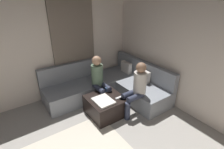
{
  "coord_description": "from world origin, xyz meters",
  "views": [
    {
      "loc": [
        1.23,
        -0.37,
        2.5
      ],
      "look_at": [
        -1.63,
        1.63,
        0.85
      ],
      "focal_mm": 27.81,
      "sensor_mm": 36.0,
      "label": 1
    }
  ],
  "objects_px": {
    "ottoman": "(106,106)",
    "person_on_couch_back": "(136,87)",
    "person_on_couch_side": "(99,79)",
    "game_remote": "(119,98)",
    "sectional_couch": "(110,86)",
    "coffee_mug": "(107,89)"
  },
  "relations": [
    {
      "from": "sectional_couch",
      "to": "game_remote",
      "type": "distance_m",
      "value": 0.85
    },
    {
      "from": "coffee_mug",
      "to": "person_on_couch_back",
      "type": "height_order",
      "value": "person_on_couch_back"
    },
    {
      "from": "person_on_couch_back",
      "to": "person_on_couch_side",
      "type": "bearing_deg",
      "value": 29.96
    },
    {
      "from": "sectional_couch",
      "to": "ottoman",
      "type": "relative_size",
      "value": 3.36
    },
    {
      "from": "game_remote",
      "to": "person_on_couch_back",
      "type": "height_order",
      "value": "person_on_couch_back"
    },
    {
      "from": "ottoman",
      "to": "person_on_couch_back",
      "type": "height_order",
      "value": "person_on_couch_back"
    },
    {
      "from": "coffee_mug",
      "to": "person_on_couch_back",
      "type": "relative_size",
      "value": 0.08
    },
    {
      "from": "sectional_couch",
      "to": "person_on_couch_side",
      "type": "relative_size",
      "value": 2.12
    },
    {
      "from": "sectional_couch",
      "to": "coffee_mug",
      "type": "bearing_deg",
      "value": -42.25
    },
    {
      "from": "ottoman",
      "to": "person_on_couch_side",
      "type": "bearing_deg",
      "value": 164.54
    },
    {
      "from": "game_remote",
      "to": "person_on_couch_side",
      "type": "height_order",
      "value": "person_on_couch_side"
    },
    {
      "from": "ottoman",
      "to": "person_on_couch_side",
      "type": "height_order",
      "value": "person_on_couch_side"
    },
    {
      "from": "ottoman",
      "to": "game_remote",
      "type": "relative_size",
      "value": 5.07
    },
    {
      "from": "ottoman",
      "to": "coffee_mug",
      "type": "xyz_separation_m",
      "value": [
        -0.22,
        0.18,
        0.26
      ]
    },
    {
      "from": "sectional_couch",
      "to": "person_on_couch_side",
      "type": "xyz_separation_m",
      "value": [
        0.15,
        -0.4,
        0.38
      ]
    },
    {
      "from": "game_remote",
      "to": "coffee_mug",
      "type": "bearing_deg",
      "value": -174.29
    },
    {
      "from": "game_remote",
      "to": "person_on_couch_back",
      "type": "distance_m",
      "value": 0.45
    },
    {
      "from": "ottoman",
      "to": "game_remote",
      "type": "height_order",
      "value": "game_remote"
    },
    {
      "from": "ottoman",
      "to": "game_remote",
      "type": "distance_m",
      "value": 0.36
    },
    {
      "from": "sectional_couch",
      "to": "ottoman",
      "type": "bearing_deg",
      "value": -41.19
    },
    {
      "from": "ottoman",
      "to": "sectional_couch",
      "type": "bearing_deg",
      "value": 138.81
    },
    {
      "from": "coffee_mug",
      "to": "person_on_couch_side",
      "type": "relative_size",
      "value": 0.08
    }
  ]
}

